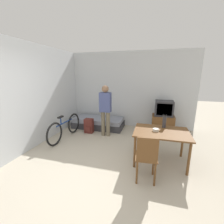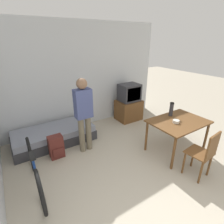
% 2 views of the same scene
% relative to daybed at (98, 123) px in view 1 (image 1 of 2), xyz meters
% --- Properties ---
extents(ground_plane, '(20.00, 20.00, 0.00)m').
position_rel_daybed_xyz_m(ground_plane, '(0.85, -2.81, -0.18)').
color(ground_plane, '#B2A893').
extents(wall_back, '(4.93, 0.06, 2.70)m').
position_rel_daybed_xyz_m(wall_back, '(0.85, 0.52, 1.17)').
color(wall_back, silver).
rests_on(wall_back, ground_plane).
extents(wall_left, '(0.06, 4.31, 2.70)m').
position_rel_daybed_xyz_m(wall_left, '(-1.15, -1.16, 1.17)').
color(wall_left, silver).
rests_on(wall_left, ground_plane).
extents(daybed, '(1.82, 0.83, 0.36)m').
position_rel_daybed_xyz_m(daybed, '(0.00, 0.00, 0.00)').
color(daybed, '#333338').
rests_on(daybed, ground_plane).
extents(tv, '(0.70, 0.55, 1.09)m').
position_rel_daybed_xyz_m(tv, '(2.25, 0.09, 0.31)').
color(tv, brown).
rests_on(tv, ground_plane).
extents(dining_table, '(1.15, 0.84, 0.73)m').
position_rel_daybed_xyz_m(dining_table, '(2.11, -1.75, 0.46)').
color(dining_table, brown).
rests_on(dining_table, ground_plane).
extents(wooden_chair, '(0.42, 0.42, 0.91)m').
position_rel_daybed_xyz_m(wooden_chair, '(1.84, -2.52, 0.34)').
color(wooden_chair, brown).
rests_on(wooden_chair, ground_plane).
extents(bicycle, '(0.10, 1.64, 0.75)m').
position_rel_daybed_xyz_m(bicycle, '(-0.63, -1.19, 0.16)').
color(bicycle, black).
rests_on(bicycle, ground_plane).
extents(person_standing, '(0.34, 0.21, 1.60)m').
position_rel_daybed_xyz_m(person_standing, '(0.50, -0.67, 0.75)').
color(person_standing, '#6B604C').
rests_on(person_standing, ground_plane).
extents(thermos_flask, '(0.09, 0.09, 0.30)m').
position_rel_daybed_xyz_m(thermos_flask, '(2.17, -1.49, 0.71)').
color(thermos_flask, '#2D2D33').
rests_on(thermos_flask, dining_table).
extents(mate_bowl, '(0.13, 0.13, 0.06)m').
position_rel_daybed_xyz_m(mate_bowl, '(1.99, -1.78, 0.58)').
color(mate_bowl, beige).
rests_on(mate_bowl, dining_table).
extents(backpack, '(0.28, 0.23, 0.48)m').
position_rel_daybed_xyz_m(backpack, '(-0.12, -0.58, 0.06)').
color(backpack, '#56231E').
rests_on(backpack, ground_plane).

